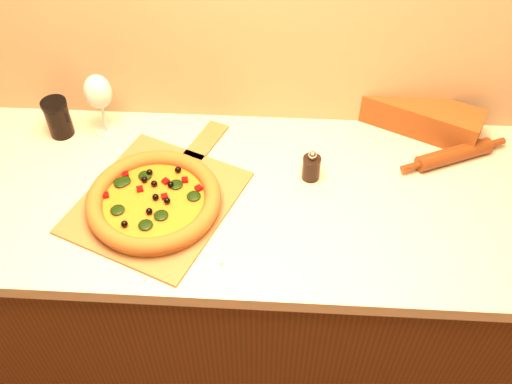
# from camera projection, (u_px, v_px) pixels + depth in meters

# --- Properties ---
(cabinet) EXTENTS (2.80, 0.65, 0.86)m
(cabinet) POSITION_uv_depth(u_px,v_px,m) (237.00, 288.00, 1.90)
(cabinet) COLOR #47290F
(cabinet) RESTS_ON ground
(countertop) EXTENTS (2.84, 0.68, 0.04)m
(countertop) POSITION_uv_depth(u_px,v_px,m) (233.00, 197.00, 1.57)
(countertop) COLOR beige
(countertop) RESTS_ON cabinet
(pizza_peel) EXTENTS (0.51, 0.61, 0.01)m
(pizza_peel) POSITION_uv_depth(u_px,v_px,m) (160.00, 198.00, 1.54)
(pizza_peel) COLOR brown
(pizza_peel) RESTS_ON countertop
(pizza) EXTENTS (0.35, 0.35, 0.05)m
(pizza) POSITION_uv_depth(u_px,v_px,m) (154.00, 201.00, 1.50)
(pizza) COLOR #C18630
(pizza) RESTS_ON pizza_peel
(pepper_grinder) EXTENTS (0.05, 0.05, 0.10)m
(pepper_grinder) POSITION_uv_depth(u_px,v_px,m) (311.00, 167.00, 1.57)
(pepper_grinder) COLOR black
(pepper_grinder) RESTS_ON countertop
(rolling_pin) EXTENTS (0.32, 0.15, 0.05)m
(rolling_pin) POSITION_uv_depth(u_px,v_px,m) (454.00, 155.00, 1.63)
(rolling_pin) COLOR #57260E
(rolling_pin) RESTS_ON countertop
(bread_bag) EXTENTS (0.36, 0.25, 0.10)m
(bread_bag) POSITION_uv_depth(u_px,v_px,m) (421.00, 116.00, 1.71)
(bread_bag) COLOR brown
(bread_bag) RESTS_ON countertop
(wine_glass) EXTENTS (0.08, 0.08, 0.20)m
(wine_glass) POSITION_uv_depth(u_px,v_px,m) (98.00, 93.00, 1.63)
(wine_glass) COLOR silver
(wine_glass) RESTS_ON countertop
(dark_jar) EXTENTS (0.07, 0.07, 0.12)m
(dark_jar) POSITION_uv_depth(u_px,v_px,m) (58.00, 118.00, 1.68)
(dark_jar) COLOR black
(dark_jar) RESTS_ON countertop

